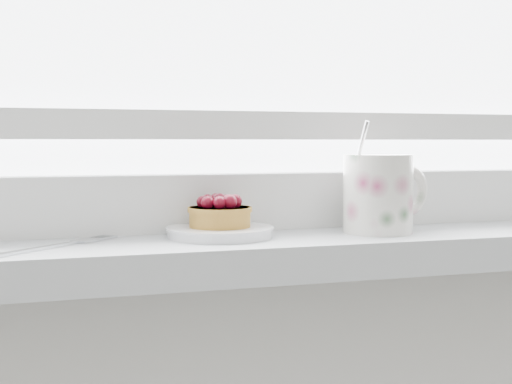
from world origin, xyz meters
name	(u,v)px	position (x,y,z in m)	size (l,w,h in m)	color
saucer	(220,232)	(-0.07, 1.90, 0.95)	(0.12, 0.12, 0.01)	white
raspberry_tart	(220,212)	(-0.07, 1.90, 0.97)	(0.07, 0.07, 0.04)	#9A6821
floral_mug	(380,192)	(0.13, 1.88, 0.99)	(0.13, 0.10, 0.14)	silver
fork	(56,246)	(-0.25, 1.88, 0.94)	(0.14, 0.13, 0.00)	silver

